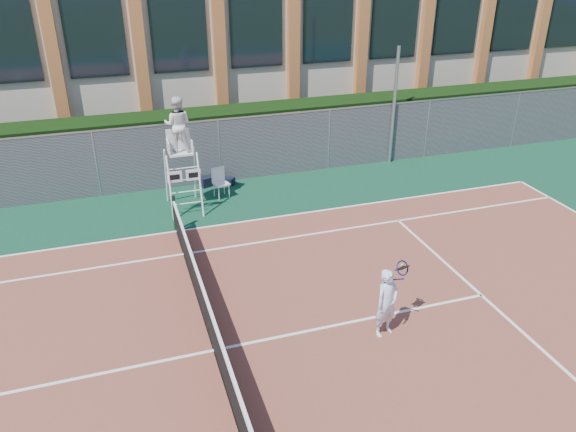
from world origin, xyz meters
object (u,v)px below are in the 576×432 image
object	(u,v)px
tennis_player	(387,302)
steel_pole	(394,107)
umpire_chair	(178,128)
plastic_chair	(220,180)

from	to	relation	value
tennis_player	steel_pole	bearing A→B (deg)	62.18
steel_pole	tennis_player	world-z (taller)	steel_pole
steel_pole	umpire_chair	distance (m)	8.16
steel_pole	umpire_chair	bearing A→B (deg)	-168.30
umpire_chair	plastic_chair	distance (m)	2.44
steel_pole	plastic_chair	size ratio (longest dim) A/B	4.40
steel_pole	tennis_player	xyz separation A→B (m)	(-4.88, -9.26, -1.33)
umpire_chair	steel_pole	bearing A→B (deg)	11.70
umpire_chair	plastic_chair	size ratio (longest dim) A/B	3.68
steel_pole	plastic_chair	xyz separation A→B (m)	(-6.73, -1.12, -1.56)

